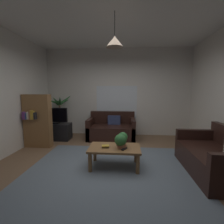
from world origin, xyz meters
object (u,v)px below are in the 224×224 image
object	(u,v)px
remote_on_table_1	(124,149)
bookshelf_corner	(37,121)
book_on_table_1	(106,146)
tv	(55,116)
couch_under_window	(112,130)
couch_right_side	(215,159)
book_on_table_0	(106,147)
coffee_table	(114,150)
potted_palm_corner	(60,116)
remote_on_table_0	(120,146)
pendant_lamp	(115,42)
tv_stand	(56,131)
potted_plant_on_table	(121,140)

from	to	relation	value
remote_on_table_1	bookshelf_corner	world-z (taller)	bookshelf_corner
book_on_table_1	tv	distance (m)	2.45
couch_under_window	couch_right_side	bearing A→B (deg)	-44.55
book_on_table_0	couch_right_side	bearing A→B (deg)	-2.19
couch_under_window	book_on_table_1	world-z (taller)	couch_under_window
coffee_table	tv	world-z (taller)	tv
book_on_table_1	potted_palm_corner	xyz separation A→B (m)	(-1.81, 2.20, 0.23)
book_on_table_1	tv	world-z (taller)	tv
couch_under_window	remote_on_table_0	world-z (taller)	couch_under_window
book_on_table_0	pendant_lamp	bearing A→B (deg)	9.70
pendant_lamp	book_on_table_0	bearing A→B (deg)	-170.30
couch_under_window	tv_stand	distance (m)	1.73
tv	bookshelf_corner	world-z (taller)	bookshelf_corner
tv_stand	tv	size ratio (longest dim) A/B	1.16
book_on_table_0	potted_plant_on_table	world-z (taller)	potted_plant_on_table
remote_on_table_1	tv_stand	distance (m)	2.76
couch_right_side	tv_stand	xyz separation A→B (m)	(-3.75, 1.76, -0.02)
couch_under_window	book_on_table_1	distance (m)	1.96
book_on_table_0	potted_plant_on_table	bearing A→B (deg)	-0.25
couch_right_side	book_on_table_1	bearing A→B (deg)	-91.80
book_on_table_1	remote_on_table_1	xyz separation A→B (m)	(0.36, -0.07, -0.02)
couch_under_window	bookshelf_corner	bearing A→B (deg)	-154.15
potted_plant_on_table	bookshelf_corner	distance (m)	2.47
couch_right_side	pendant_lamp	distance (m)	2.78
couch_right_side	tv_stand	world-z (taller)	couch_right_side
coffee_table	remote_on_table_1	xyz separation A→B (m)	(0.19, -0.11, 0.08)
tv	bookshelf_corner	xyz separation A→B (m)	(-0.19, -0.65, -0.04)
book_on_table_0	tv_stand	world-z (taller)	tv_stand
remote_on_table_1	book_on_table_0	bearing A→B (deg)	-166.07
tv_stand	remote_on_table_0	bearing A→B (deg)	-38.44
remote_on_table_1	couch_right_side	bearing A→B (deg)	26.70
couch_under_window	tv_stand	xyz separation A→B (m)	(-1.71, -0.25, -0.02)
couch_right_side	book_on_table_1	distance (m)	2.01
coffee_table	remote_on_table_0	distance (m)	0.14
tv	pendant_lamp	xyz separation A→B (m)	(1.92, -1.64, 1.61)
book_on_table_0	potted_palm_corner	xyz separation A→B (m)	(-1.81, 2.18, 0.25)
remote_on_table_0	tv_stand	bearing A→B (deg)	-78.56
coffee_table	bookshelf_corner	distance (m)	2.36
bookshelf_corner	coffee_table	bearing A→B (deg)	-25.16
couch_under_window	couch_right_side	distance (m)	2.87
potted_palm_corner	couch_under_window	bearing A→B (deg)	-7.96
couch_right_side	bookshelf_corner	world-z (taller)	bookshelf_corner
couch_right_side	pendant_lamp	xyz separation A→B (m)	(-1.83, 0.10, 2.09)
book_on_table_1	potted_plant_on_table	distance (m)	0.33
book_on_table_1	bookshelf_corner	size ratio (longest dim) A/B	0.10
potted_palm_corner	bookshelf_corner	size ratio (longest dim) A/B	1.01
book_on_table_1	potted_palm_corner	size ratio (longest dim) A/B	0.10
couch_right_side	tv_stand	size ratio (longest dim) A/B	1.68
remote_on_table_0	potted_palm_corner	world-z (taller)	potted_palm_corner
remote_on_table_0	tv_stand	xyz separation A→B (m)	(-2.03, 1.61, -0.16)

